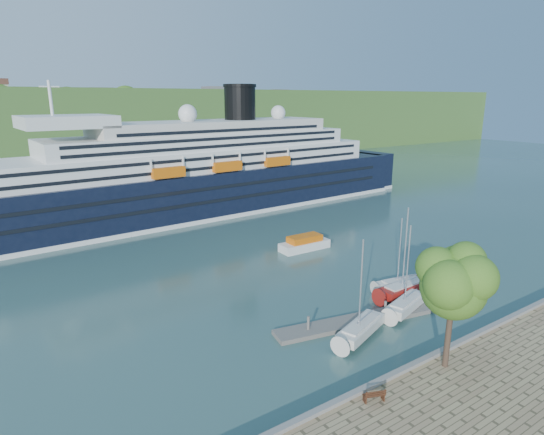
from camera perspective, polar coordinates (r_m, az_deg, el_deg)
The scene contains 12 objects.
ground at distance 41.78m, azimuth 20.41°, elevation -16.54°, with size 400.00×400.00×0.00m, color #294A47.
far_hillside at distance 167.65m, azimuth -24.20°, elevation 10.40°, with size 400.00×50.00×24.00m, color #376026.
quay_coping at distance 41.12m, azimuth 20.79°, elevation -15.27°, with size 220.00×0.50×0.30m, color slate.
cruise_ship at distance 84.56m, azimuth -10.33°, elevation 8.27°, with size 105.62×15.38×23.72m, color black, non-canonical shape.
park_bench at distance 33.94m, azimuth 12.68°, elevation -20.83°, with size 1.60×0.66×1.02m, color #472614, non-canonical shape.
promenade_tree at distance 36.89m, azimuth 21.63°, elevation -9.85°, with size 6.47×6.47×10.72m, color #2F5917, non-canonical shape.
floating_pontoon at distance 46.31m, azimuth 11.79°, elevation -12.34°, with size 19.11×2.34×0.42m, color gray, non-canonical shape.
sailboat_white_near at distance 41.40m, azimuth 11.35°, elevation -9.11°, with size 6.99×1.94×9.03m, color silver, non-canonical shape.
sailboat_red at distance 50.78m, azimuth 16.68°, elevation -4.54°, with size 7.47×2.08×9.65m, color maroon, non-canonical shape.
sailboat_white_far at distance 52.58m, azimuth 16.05°, elevation -4.72°, with size 6.28×1.74×8.11m, color silver, non-canonical shape.
tender_launch at distance 65.24m, azimuth 4.10°, elevation -3.15°, with size 7.58×2.59×2.09m, color #D6600C, non-canonical shape.
sailboat_extra at distance 47.33m, azimuth 16.82°, elevation -6.49°, with size 6.85×1.90×8.85m, color silver, non-canonical shape.
Camera 1 is at (-30.26, -19.65, 21.07)m, focal length 30.00 mm.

